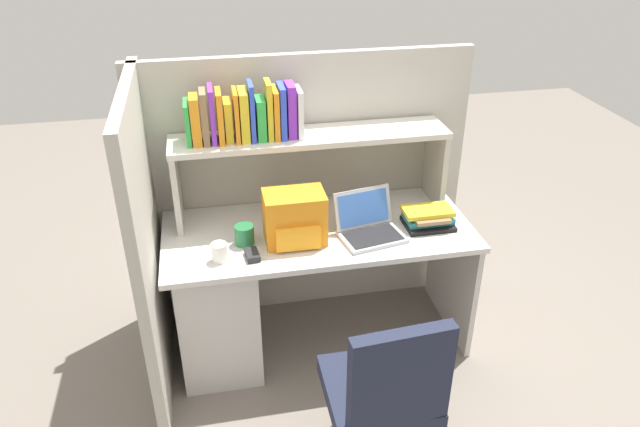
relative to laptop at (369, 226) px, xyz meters
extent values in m
plane|color=slate|center=(-0.24, 0.11, -0.78)|extent=(8.00, 8.00, 0.00)
cube|color=silver|center=(-0.24, 0.11, -0.07)|extent=(1.60, 0.70, 0.03)
cube|color=beige|center=(-0.79, 0.11, -0.43)|extent=(0.40, 0.64, 0.70)
cube|color=beige|center=(0.54, 0.11, -0.43)|extent=(0.03, 0.64, 0.70)
cube|color=#B2ADA0|center=(-0.24, 0.49, -0.01)|extent=(1.84, 0.05, 1.55)
cube|color=#B2ADA0|center=(-1.09, 0.06, -0.01)|extent=(0.05, 1.06, 1.55)
cube|color=#BCB7AC|center=(-0.94, 0.31, 0.16)|extent=(0.03, 0.28, 0.42)
cube|color=#BCB7AC|center=(0.46, 0.31, 0.16)|extent=(0.03, 0.28, 0.42)
cube|color=beige|center=(-0.24, 0.31, 0.38)|extent=(1.44, 0.28, 0.03)
cube|color=green|center=(-0.85, 0.32, 0.50)|extent=(0.02, 0.16, 0.21)
cube|color=orange|center=(-0.81, 0.30, 0.52)|extent=(0.04, 0.13, 0.24)
cube|color=olive|center=(-0.77, 0.30, 0.53)|extent=(0.03, 0.14, 0.26)
cube|color=purple|center=(-0.73, 0.31, 0.54)|extent=(0.02, 0.16, 0.27)
cube|color=orange|center=(-0.69, 0.30, 0.53)|extent=(0.03, 0.16, 0.26)
cube|color=yellow|center=(-0.65, 0.31, 0.50)|extent=(0.04, 0.13, 0.20)
cube|color=orange|center=(-0.61, 0.31, 0.53)|extent=(0.02, 0.17, 0.25)
cube|color=yellow|center=(-0.57, 0.31, 0.52)|extent=(0.04, 0.17, 0.25)
cube|color=blue|center=(-0.54, 0.30, 0.54)|extent=(0.02, 0.15, 0.29)
cube|color=green|center=(-0.49, 0.30, 0.50)|extent=(0.04, 0.13, 0.21)
cube|color=yellow|center=(-0.45, 0.30, 0.54)|extent=(0.03, 0.14, 0.29)
cube|color=orange|center=(-0.42, 0.31, 0.52)|extent=(0.03, 0.17, 0.25)
cube|color=blue|center=(-0.39, 0.31, 0.53)|extent=(0.03, 0.16, 0.26)
cube|color=purple|center=(-0.34, 0.31, 0.53)|extent=(0.04, 0.14, 0.27)
cube|color=white|center=(-0.30, 0.30, 0.52)|extent=(0.03, 0.15, 0.24)
cube|color=#B7BABF|center=(0.01, -0.04, -0.04)|extent=(0.35, 0.27, 0.02)
cube|color=black|center=(0.01, -0.05, -0.03)|extent=(0.30, 0.22, 0.00)
cube|color=#B7BABF|center=(-0.01, 0.07, 0.07)|extent=(0.32, 0.13, 0.19)
cube|color=#3F72CC|center=(-0.01, 0.07, 0.07)|extent=(0.28, 0.10, 0.16)
cube|color=orange|center=(-0.38, 0.02, 0.08)|extent=(0.30, 0.20, 0.26)
cube|color=#FFA123|center=(-0.38, -0.08, 0.02)|extent=(0.22, 0.04, 0.12)
cube|color=#262628|center=(-0.60, -0.10, -0.03)|extent=(0.07, 0.11, 0.03)
cylinder|color=white|center=(-0.76, -0.09, 0.00)|extent=(0.08, 0.08, 0.09)
cylinder|color=#26723F|center=(-0.63, 0.04, 0.00)|extent=(0.10, 0.10, 0.10)
cube|color=black|center=(0.33, 0.03, -0.04)|extent=(0.25, 0.19, 0.02)
cube|color=teal|center=(0.34, 0.04, -0.01)|extent=(0.24, 0.15, 0.03)
cube|color=olive|center=(0.33, 0.03, 0.01)|extent=(0.18, 0.19, 0.02)
cube|color=yellow|center=(0.33, 0.03, 0.04)|extent=(0.26, 0.14, 0.02)
cylinder|color=#262628|center=(-0.16, -0.78, -0.54)|extent=(0.05, 0.05, 0.41)
cube|color=#1E2338|center=(-0.16, -0.78, -0.33)|extent=(0.44, 0.44, 0.08)
cube|color=#1E2338|center=(-0.14, -0.98, -0.07)|extent=(0.40, 0.09, 0.44)
camera|label=1|loc=(-0.76, -2.54, 1.55)|focal=33.82mm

